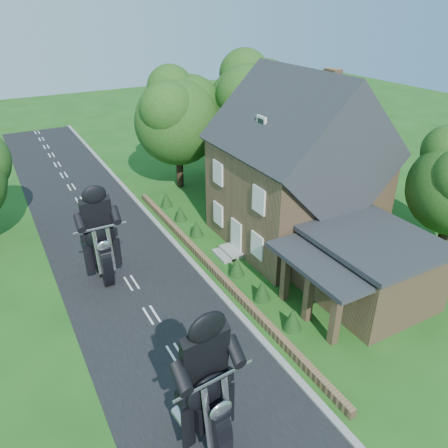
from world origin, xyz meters
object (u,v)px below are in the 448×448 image
garden_wall (212,267)px  motorcycle_follow (104,266)px  annex (367,267)px  house (296,172)px  motorcycle_lead (206,428)px

garden_wall → motorcycle_follow: size_ratio=12.45×
garden_wall → annex: annex is taller
garden_wall → annex: 8.19m
garden_wall → house: bearing=9.2°
garden_wall → house: size_ratio=2.15×
garden_wall → motorcycle_follow: motorcycle_follow is taller
garden_wall → annex: bearing=-46.2°
annex → motorcycle_lead: (-10.64, -3.54, -0.90)m
annex → motorcycle_lead: bearing=-161.6°
house → annex: house is taller
annex → motorcycle_lead: annex is taller
motorcycle_lead → motorcycle_follow: (-0.30, 11.41, -0.04)m
house → motorcycle_follow: size_ratio=5.79×
garden_wall → annex: (5.57, -5.80, 1.57)m
annex → motorcycle_follow: size_ratio=3.99×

